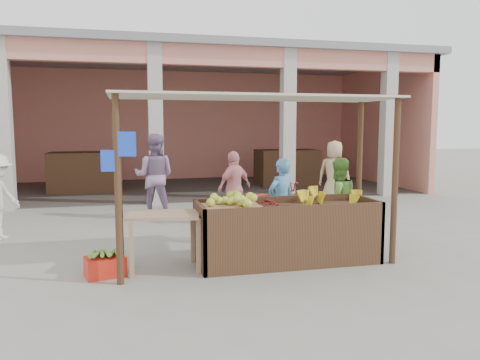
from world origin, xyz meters
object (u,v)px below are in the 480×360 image
object	(u,v)px
fruit_stall	(287,235)
vendor_blue	(281,199)
side_table	(163,223)
red_crate	(105,267)
motorcycle	(270,203)
vendor_green	(338,199)

from	to	relation	value
fruit_stall	vendor_blue	bearing A→B (deg)	76.19
side_table	vendor_blue	size ratio (longest dim) A/B	0.69
red_crate	side_table	bearing A→B (deg)	-6.68
side_table	motorcycle	size ratio (longest dim) A/B	0.59
vendor_green	side_table	bearing A→B (deg)	8.79
red_crate	fruit_stall	bearing A→B (deg)	-12.78
vendor_green	vendor_blue	bearing A→B (deg)	-13.96
fruit_stall	side_table	size ratio (longest dim) A/B	2.44
fruit_stall	side_table	world-z (taller)	fruit_stall
vendor_blue	vendor_green	world-z (taller)	vendor_blue
vendor_blue	vendor_green	distance (m)	0.96
side_table	vendor_green	size ratio (longest dim) A/B	0.70
side_table	vendor_blue	bearing A→B (deg)	33.92
vendor_green	motorcycle	distance (m)	1.71
motorcycle	vendor_green	bearing A→B (deg)	-155.71
side_table	vendor_green	bearing A→B (deg)	24.23
red_crate	motorcycle	distance (m)	3.91
vendor_blue	motorcycle	distance (m)	1.46
side_table	motorcycle	bearing A→B (deg)	55.13
fruit_stall	motorcycle	size ratio (longest dim) A/B	1.44
red_crate	vendor_green	xyz separation A→B (m)	(3.73, 0.90, 0.63)
fruit_stall	vendor_green	size ratio (longest dim) A/B	1.71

